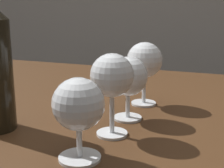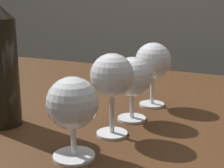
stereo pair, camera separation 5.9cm
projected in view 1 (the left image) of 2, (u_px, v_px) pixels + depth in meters
The scene contains 5 objects.
dining_table at pixel (109, 134), 0.84m from camera, with size 1.35×0.84×0.72m.
wine_glass_port at pixel (78, 106), 0.50m from camera, with size 0.08×0.08×0.13m.
wine_glass_cabernet at pixel (112, 78), 0.59m from camera, with size 0.08×0.08×0.15m.
wine_glass_merlot at pixel (128, 78), 0.67m from camera, with size 0.08×0.08×0.13m.
wine_glass_white at pixel (145, 61), 0.77m from camera, with size 0.08×0.08×0.15m.
Camera 1 is at (0.27, -0.73, 0.96)m, focal length 52.59 mm.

